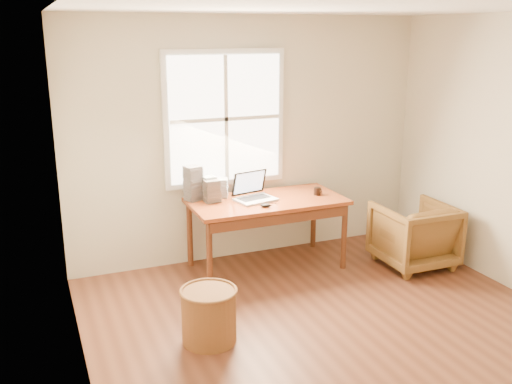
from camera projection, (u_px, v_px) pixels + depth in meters
room_shell at (351, 184)px, 4.28m from camera, size 4.04×4.54×2.64m
desk at (267, 201)px, 5.90m from camera, size 1.60×0.80×0.04m
armchair at (414, 235)px, 6.06m from camera, size 0.75×0.77×0.69m
wicker_stool at (209, 316)px, 4.58m from camera, size 0.55×0.55×0.44m
laptop at (256, 187)px, 5.81m from camera, size 0.48×0.49×0.30m
mouse at (266, 205)px, 5.64m from camera, size 0.12×0.10×0.03m
coffee_mug at (317, 191)px, 6.05m from camera, size 0.08×0.08×0.08m
cd_stack_a at (210, 188)px, 5.85m from camera, size 0.14×0.13×0.25m
cd_stack_b at (212, 191)px, 5.78m from camera, size 0.15×0.14×0.23m
cd_stack_c at (193, 183)px, 5.83m from camera, size 0.20×0.18×0.36m
cd_stack_d at (220, 188)px, 5.96m from camera, size 0.20×0.19×0.20m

